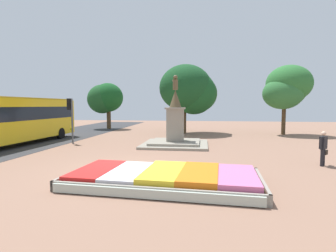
{
  "coord_description": "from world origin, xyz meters",
  "views": [
    {
      "loc": [
        3.2,
        -10.67,
        2.73
      ],
      "look_at": [
        1.27,
        3.61,
        1.61
      ],
      "focal_mm": 28.0,
      "sensor_mm": 36.0,
      "label": 1
    }
  ],
  "objects_px": {
    "pedestrian_with_handbag": "(323,147)",
    "flower_planter": "(165,178)",
    "statue_monument": "(175,132)",
    "city_bus": "(13,118)",
    "traffic_light_mid_block": "(71,112)"
  },
  "relations": [
    {
      "from": "city_bus",
      "to": "pedestrian_with_handbag",
      "type": "distance_m",
      "value": 18.73
    },
    {
      "from": "city_bus",
      "to": "pedestrian_with_handbag",
      "type": "xyz_separation_m",
      "value": [
        18.32,
        -3.76,
        -1.01
      ]
    },
    {
      "from": "traffic_light_mid_block",
      "to": "city_bus",
      "type": "relative_size",
      "value": 0.27
    },
    {
      "from": "city_bus",
      "to": "pedestrian_with_handbag",
      "type": "relative_size",
      "value": 7.46
    },
    {
      "from": "flower_planter",
      "to": "traffic_light_mid_block",
      "type": "distance_m",
      "value": 12.13
    },
    {
      "from": "statue_monument",
      "to": "city_bus",
      "type": "bearing_deg",
      "value": -172.2
    },
    {
      "from": "city_bus",
      "to": "pedestrian_with_handbag",
      "type": "bearing_deg",
      "value": -11.59
    },
    {
      "from": "traffic_light_mid_block",
      "to": "flower_planter",
      "type": "bearing_deg",
      "value": -47.2
    },
    {
      "from": "flower_planter",
      "to": "city_bus",
      "type": "xyz_separation_m",
      "value": [
        -11.64,
        7.44,
        1.66
      ]
    },
    {
      "from": "flower_planter",
      "to": "traffic_light_mid_block",
      "type": "bearing_deg",
      "value": 132.8
    },
    {
      "from": "pedestrian_with_handbag",
      "to": "flower_planter",
      "type": "bearing_deg",
      "value": -151.09
    },
    {
      "from": "flower_planter",
      "to": "pedestrian_with_handbag",
      "type": "distance_m",
      "value": 7.65
    },
    {
      "from": "flower_planter",
      "to": "statue_monument",
      "type": "relative_size",
      "value": 1.43
    },
    {
      "from": "flower_planter",
      "to": "pedestrian_with_handbag",
      "type": "bearing_deg",
      "value": 28.91
    },
    {
      "from": "pedestrian_with_handbag",
      "to": "statue_monument",
      "type": "bearing_deg",
      "value": 144.14
    }
  ]
}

